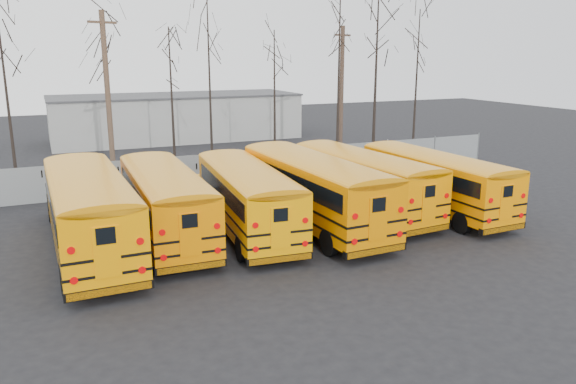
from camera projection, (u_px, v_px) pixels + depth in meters
name	position (u px, v px, depth m)	size (l,w,h in m)	color
ground	(304.00, 246.00, 23.41)	(120.00, 120.00, 0.00)	black
fence	(219.00, 170.00, 33.82)	(40.00, 0.04, 2.00)	gray
distant_building	(176.00, 118.00, 52.13)	(22.00, 8.00, 4.00)	#A2A29D
bus_a	(88.00, 206.00, 22.16)	(3.00, 12.13, 3.38)	black
bus_b	(164.00, 197.00, 24.01)	(2.86, 11.32, 3.15)	black
bus_c	(246.00, 193.00, 24.86)	(3.45, 11.27, 3.11)	black
bus_d	(311.00, 185.00, 25.70)	(3.18, 12.12, 3.37)	black
bus_e	(361.00, 177.00, 27.95)	(3.43, 11.39, 3.14)	black
bus_f	(432.00, 177.00, 28.16)	(2.87, 11.03, 3.07)	black
utility_pole_left	(108.00, 98.00, 33.08)	(1.71, 0.88, 10.23)	brown
utility_pole_right	(341.00, 93.00, 40.79)	(1.63, 0.81, 9.72)	#453227
tree_1	(6.00, 91.00, 30.79)	(0.26, 0.26, 11.64)	black
tree_2	(109.00, 95.00, 35.92)	(0.26, 0.26, 10.45)	black
tree_3	(172.00, 101.00, 37.18)	(0.26, 0.26, 9.49)	black
tree_4	(210.00, 82.00, 37.16)	(0.26, 0.26, 11.88)	black
tree_5	(275.00, 99.00, 39.38)	(0.26, 0.26, 9.38)	black
tree_6	(339.00, 77.00, 38.54)	(0.26, 0.26, 12.42)	black
tree_7	(376.00, 75.00, 41.47)	(0.26, 0.26, 12.47)	black
tree_8	(416.00, 84.00, 43.02)	(0.26, 0.26, 11.01)	black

